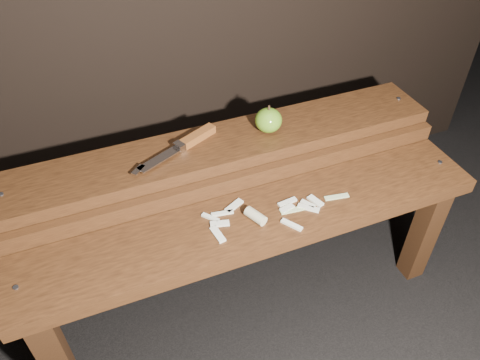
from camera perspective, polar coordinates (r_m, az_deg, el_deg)
name	(u,v)px	position (r m, az deg, el deg)	size (l,w,h in m)	color
ground	(247,299)	(1.51, 0.88, -14.25)	(60.00, 60.00, 0.00)	black
bench_front_tier	(258,238)	(1.20, 2.18, -7.04)	(1.20, 0.20, 0.42)	black
bench_rear_tier	(226,166)	(1.31, -1.74, 1.69)	(1.20, 0.21, 0.50)	black
apple	(268,120)	(1.28, 3.49, 7.29)	(0.07, 0.07, 0.08)	#5C8C1C
knife	(188,142)	(1.24, -6.34, 4.63)	(0.25, 0.13, 0.02)	brown
apple_scraps	(264,214)	(1.15, 2.99, -4.11)	(0.38, 0.16, 0.03)	beige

